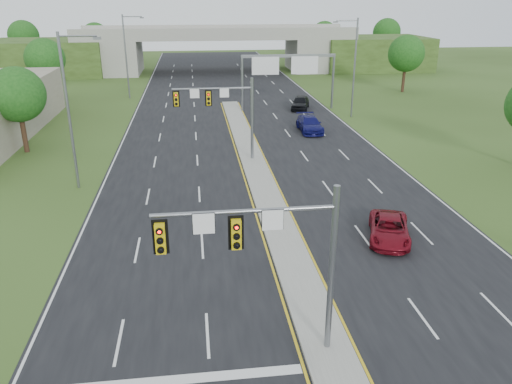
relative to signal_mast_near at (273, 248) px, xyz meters
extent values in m
plane|color=#2E4318|center=(2.26, 0.07, -4.73)|extent=(240.00, 240.00, 0.00)
cube|color=black|center=(2.26, 35.07, -4.72)|extent=(24.00, 160.00, 0.02)
cube|color=gray|center=(2.26, 23.07, -4.63)|extent=(2.00, 54.00, 0.16)
cube|color=gold|center=(1.11, 23.07, -4.70)|extent=(0.12, 54.00, 0.01)
cube|color=gold|center=(3.41, 23.07, -4.70)|extent=(0.12, 54.00, 0.01)
cube|color=silver|center=(-9.54, 35.07, -4.70)|extent=(0.12, 160.00, 0.01)
cube|color=silver|center=(14.06, 35.07, -4.70)|extent=(0.12, 160.00, 0.01)
cube|color=silver|center=(-4.24, -0.93, -4.70)|extent=(10.50, 0.50, 0.01)
cylinder|color=slate|center=(2.26, 0.07, -1.23)|extent=(0.24, 0.24, 7.00)
cylinder|color=slate|center=(-0.99, 0.07, 1.47)|extent=(6.50, 0.16, 0.16)
cube|color=gold|center=(-1.31, -0.18, 0.72)|extent=(0.35, 0.25, 1.10)
cube|color=gold|center=(-3.91, -0.18, 0.72)|extent=(0.35, 0.25, 1.10)
cube|color=black|center=(-1.31, -0.04, 0.72)|extent=(0.55, 0.04, 1.30)
cube|color=black|center=(-3.91, -0.04, 0.72)|extent=(0.55, 0.04, 1.30)
sphere|color=#FF0C05|center=(-1.31, -0.31, 1.07)|extent=(0.20, 0.20, 0.20)
sphere|color=#FF0C05|center=(-3.91, -0.31, 1.07)|extent=(0.20, 0.20, 0.20)
cube|color=white|center=(-2.42, -0.03, 1.12)|extent=(0.75, 0.04, 0.75)
cube|color=white|center=(-0.01, -0.03, 1.12)|extent=(0.75, 0.04, 0.75)
cylinder|color=slate|center=(2.26, 25.07, -1.23)|extent=(0.24, 0.24, 7.00)
cylinder|color=slate|center=(-0.99, 25.07, 1.47)|extent=(6.50, 0.16, 0.16)
cube|color=gold|center=(-1.31, 24.82, 0.72)|extent=(0.35, 0.25, 1.10)
cube|color=gold|center=(-3.91, 24.82, 0.72)|extent=(0.35, 0.25, 1.10)
cube|color=black|center=(-1.31, 24.96, 0.72)|extent=(0.55, 0.04, 1.30)
cube|color=black|center=(-3.91, 24.96, 0.72)|extent=(0.55, 0.04, 1.30)
sphere|color=#FF0C05|center=(-1.31, 24.69, 1.07)|extent=(0.20, 0.20, 0.20)
sphere|color=#FF0C05|center=(-3.91, 24.69, 1.07)|extent=(0.20, 0.20, 0.20)
cube|color=white|center=(-2.42, 24.97, 1.12)|extent=(0.75, 0.04, 0.75)
cube|color=white|center=(-0.01, 24.97, 1.12)|extent=(0.75, 0.04, 0.75)
cylinder|color=slate|center=(3.46, 45.07, -1.43)|extent=(0.28, 0.28, 6.60)
cylinder|color=slate|center=(14.76, 45.07, -1.43)|extent=(0.28, 0.28, 6.60)
cube|color=slate|center=(9.11, 45.07, 1.77)|extent=(11.50, 0.35, 0.35)
cube|color=#0D6123|center=(6.26, 44.87, 0.67)|extent=(3.20, 0.08, 2.00)
cube|color=#0D6123|center=(11.06, 44.87, 0.67)|extent=(3.20, 0.08, 2.00)
cube|color=silver|center=(6.26, 44.82, 0.67)|extent=(3.30, 0.03, 2.10)
cube|color=silver|center=(11.06, 44.82, 0.67)|extent=(3.30, 0.03, 2.10)
cube|color=gray|center=(-14.74, 80.07, -1.73)|extent=(6.00, 12.00, 6.00)
cube|color=gray|center=(19.26, 80.07, -1.73)|extent=(6.00, 12.00, 6.00)
cube|color=#2E4318|center=(-27.74, 80.07, -1.73)|extent=(20.00, 14.00, 6.00)
cube|color=#2E4318|center=(32.26, 80.07, -1.73)|extent=(20.00, 14.00, 6.00)
cube|color=gray|center=(2.26, 80.07, 1.87)|extent=(50.00, 12.00, 1.20)
cube|color=gray|center=(2.26, 74.27, 2.92)|extent=(50.00, 0.40, 0.90)
cube|color=gray|center=(2.26, 85.87, 2.92)|extent=(50.00, 0.40, 0.90)
cylinder|color=slate|center=(-11.24, 20.07, 0.77)|extent=(0.20, 0.20, 11.00)
cylinder|color=slate|center=(-9.99, 20.07, 5.97)|extent=(2.50, 0.12, 0.12)
cube|color=slate|center=(-8.74, 20.07, 5.82)|extent=(0.50, 0.25, 0.18)
cylinder|color=slate|center=(-11.24, 55.07, 0.77)|extent=(0.20, 0.20, 11.00)
cylinder|color=slate|center=(-9.99, 55.07, 5.97)|extent=(2.50, 0.12, 0.12)
cube|color=slate|center=(-8.74, 55.07, 5.82)|extent=(0.50, 0.25, 0.18)
cylinder|color=slate|center=(15.76, 40.07, 0.77)|extent=(0.20, 0.20, 11.00)
cylinder|color=slate|center=(14.51, 40.07, 5.97)|extent=(2.50, 0.12, 0.12)
cube|color=slate|center=(13.26, 40.07, 5.82)|extent=(0.50, 0.25, 0.18)
cylinder|color=#382316|center=(-17.74, 30.07, -2.73)|extent=(0.44, 0.44, 4.00)
sphere|color=#164612|center=(-17.74, 30.07, 0.47)|extent=(4.80, 4.80, 4.80)
cylinder|color=#382316|center=(-21.74, 55.07, -2.60)|extent=(0.44, 0.44, 4.25)
sphere|color=#164612|center=(-21.74, 55.07, 0.80)|extent=(5.20, 5.20, 5.20)
cylinder|color=#382316|center=(28.26, 55.07, -2.60)|extent=(0.44, 0.44, 4.25)
sphere|color=#164612|center=(28.26, 55.07, 0.80)|extent=(5.20, 5.20, 5.20)
cylinder|color=#382316|center=(-35.74, 94.07, -2.48)|extent=(0.44, 0.44, 4.50)
sphere|color=#164612|center=(-35.74, 94.07, 1.12)|extent=(6.00, 6.00, 6.00)
cylinder|color=#382316|center=(-21.74, 94.07, -2.60)|extent=(0.44, 0.44, 4.25)
sphere|color=#164612|center=(-21.74, 94.07, 0.80)|extent=(5.60, 5.60, 5.60)
cylinder|color=#382316|center=(26.26, 94.07, -2.60)|extent=(0.44, 0.44, 4.25)
sphere|color=#164612|center=(26.26, 94.07, 0.80)|extent=(5.60, 5.60, 5.60)
cylinder|color=#382316|center=(40.26, 94.07, -2.48)|extent=(0.44, 0.44, 4.50)
sphere|color=#164612|center=(40.26, 94.07, 1.12)|extent=(6.00, 6.00, 6.00)
imported|color=maroon|center=(8.29, 9.03, -4.04)|extent=(3.59, 5.21, 1.32)
imported|color=#0D0E50|center=(9.34, 33.93, -3.93)|extent=(2.30, 5.42, 1.56)
imported|color=black|center=(10.70, 44.92, -3.88)|extent=(3.34, 5.22, 1.65)
camera|label=1|loc=(-2.60, -15.69, 8.41)|focal=35.00mm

